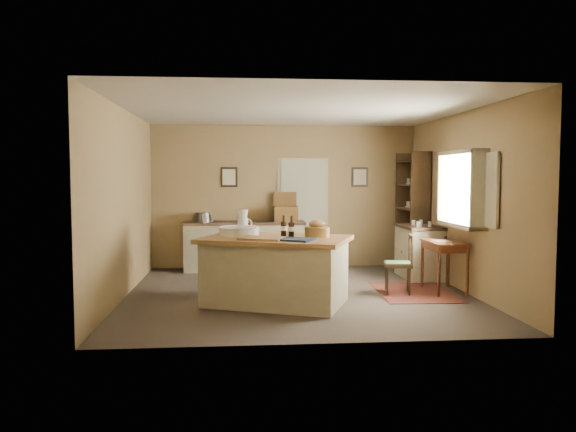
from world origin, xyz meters
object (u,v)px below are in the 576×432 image
(work_island, at_px, (275,268))
(desk_chair, at_px, (398,265))
(writing_desk, at_px, (444,248))
(sideboard, at_px, (245,244))
(shelving_unit, at_px, (415,212))
(right_cabinet, at_px, (419,251))

(work_island, height_order, desk_chair, work_island)
(writing_desk, xyz_separation_m, desk_chair, (-0.73, -0.07, -0.23))
(sideboard, distance_m, writing_desk, 3.71)
(shelving_unit, bearing_deg, right_cabinet, -101.95)
(desk_chair, relative_size, shelving_unit, 0.39)
(work_island, distance_m, writing_desk, 2.65)
(writing_desk, distance_m, desk_chair, 0.77)
(writing_desk, height_order, right_cabinet, right_cabinet)
(desk_chair, height_order, right_cabinet, right_cabinet)
(writing_desk, height_order, desk_chair, desk_chair)
(writing_desk, relative_size, shelving_unit, 0.38)
(work_island, xyz_separation_m, right_cabinet, (2.58, 1.75, -0.02))
(sideboard, relative_size, shelving_unit, 1.03)
(right_cabinet, bearing_deg, work_island, -145.77)
(shelving_unit, bearing_deg, desk_chair, -113.90)
(desk_chair, xyz_separation_m, right_cabinet, (0.73, 1.25, 0.03))
(writing_desk, bearing_deg, right_cabinet, 90.01)
(writing_desk, xyz_separation_m, right_cabinet, (-0.00, 1.18, -0.21))
(shelving_unit, bearing_deg, writing_desk, -94.66)
(work_island, distance_m, sideboard, 2.83)
(work_island, relative_size, writing_desk, 2.74)
(sideboard, height_order, writing_desk, sideboard)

